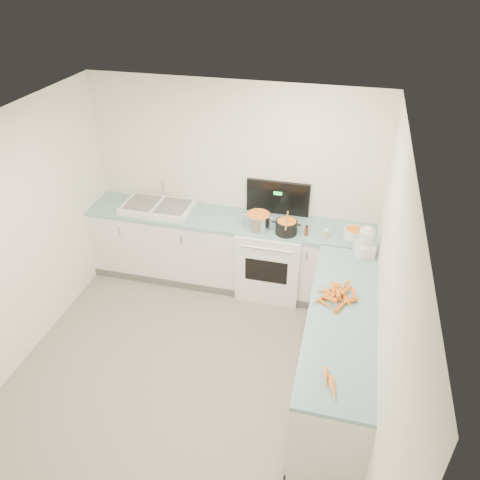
% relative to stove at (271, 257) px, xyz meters
% --- Properties ---
extents(floor, '(3.50, 4.00, 0.00)m').
position_rel_stove_xyz_m(floor, '(-0.55, -1.69, -0.47)').
color(floor, gray).
rests_on(floor, ground).
extents(ceiling, '(3.50, 4.00, 0.00)m').
position_rel_stove_xyz_m(ceiling, '(-0.55, -1.69, 2.03)').
color(ceiling, white).
rests_on(ceiling, ground).
extents(wall_back, '(3.50, 0.00, 2.50)m').
position_rel_stove_xyz_m(wall_back, '(-0.55, 0.31, 0.78)').
color(wall_back, white).
rests_on(wall_back, ground).
extents(wall_left, '(0.00, 4.00, 2.50)m').
position_rel_stove_xyz_m(wall_left, '(-2.30, -1.69, 0.78)').
color(wall_left, white).
rests_on(wall_left, ground).
extents(wall_right, '(0.00, 4.00, 2.50)m').
position_rel_stove_xyz_m(wall_right, '(1.20, -1.69, 0.78)').
color(wall_right, white).
rests_on(wall_right, ground).
extents(counter_back, '(3.50, 0.62, 0.94)m').
position_rel_stove_xyz_m(counter_back, '(-0.55, 0.01, -0.00)').
color(counter_back, white).
rests_on(counter_back, ground).
extents(counter_right, '(0.62, 2.20, 0.94)m').
position_rel_stove_xyz_m(counter_right, '(0.90, -1.39, -0.00)').
color(counter_right, white).
rests_on(counter_right, ground).
extents(stove, '(0.76, 0.65, 1.36)m').
position_rel_stove_xyz_m(stove, '(0.00, 0.00, 0.00)').
color(stove, white).
rests_on(stove, ground).
extents(sink, '(0.86, 0.52, 0.31)m').
position_rel_stove_xyz_m(sink, '(-1.45, 0.02, 0.50)').
color(sink, white).
rests_on(sink, counter_back).
extents(steel_pot, '(0.36, 0.36, 0.21)m').
position_rel_stove_xyz_m(steel_pot, '(-0.15, -0.13, 0.55)').
color(steel_pot, silver).
rests_on(steel_pot, stove).
extents(black_pot, '(0.26, 0.26, 0.18)m').
position_rel_stove_xyz_m(black_pot, '(0.18, -0.15, 0.53)').
color(black_pot, black).
rests_on(black_pot, stove).
extents(wooden_spoon, '(0.06, 0.42, 0.02)m').
position_rel_stove_xyz_m(wooden_spoon, '(0.18, -0.15, 0.63)').
color(wooden_spoon, '#AD7A47').
rests_on(wooden_spoon, black_pot).
extents(mixing_bowl, '(0.26, 0.26, 0.11)m').
position_rel_stove_xyz_m(mixing_bowl, '(0.93, -0.05, 0.52)').
color(mixing_bowl, white).
rests_on(mixing_bowl, counter_back).
extents(extract_bottle, '(0.04, 0.04, 0.11)m').
position_rel_stove_xyz_m(extract_bottle, '(0.41, -0.14, 0.52)').
color(extract_bottle, '#593319').
rests_on(extract_bottle, counter_back).
extents(spice_jar, '(0.05, 0.05, 0.09)m').
position_rel_stove_xyz_m(spice_jar, '(0.63, -0.13, 0.51)').
color(spice_jar, '#E5B266').
rests_on(spice_jar, counter_back).
extents(food_processor, '(0.23, 0.25, 0.34)m').
position_rel_stove_xyz_m(food_processor, '(1.05, -0.39, 0.61)').
color(food_processor, white).
rests_on(food_processor, counter_right).
extents(carrot_pile, '(0.42, 0.46, 0.09)m').
position_rel_stove_xyz_m(carrot_pile, '(0.83, -1.18, 0.50)').
color(carrot_pile, orange).
rests_on(carrot_pile, counter_right).
extents(peeled_carrots, '(0.14, 0.30, 0.04)m').
position_rel_stove_xyz_m(peeled_carrots, '(0.86, -2.22, 0.49)').
color(peeled_carrots, orange).
rests_on(peeled_carrots, counter_right).
extents(peelings, '(0.22, 0.27, 0.01)m').
position_rel_stove_xyz_m(peelings, '(-1.67, 0.01, 0.54)').
color(peelings, tan).
rests_on(peelings, sink).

